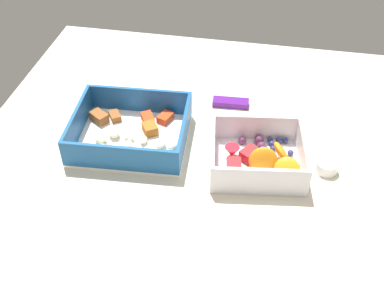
{
  "coord_description": "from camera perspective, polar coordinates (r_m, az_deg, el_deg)",
  "views": [
    {
      "loc": [
        10.38,
        -60.52,
        58.81
      ],
      "look_at": [
        -1.08,
        0.27,
        4.0
      ],
      "focal_mm": 45.05,
      "sensor_mm": 36.0,
      "label": 1
    }
  ],
  "objects": [
    {
      "name": "fruit_bowl",
      "position": [
        0.81,
        7.95,
        -1.59
      ],
      "size": [
        17.15,
        15.56,
        5.64
      ],
      "rotation": [
        0.0,
        0.0,
        0.14
      ],
      "color": "white",
      "rests_on": "table_surface"
    },
    {
      "name": "pasta_container",
      "position": [
        0.86,
        -7.29,
        1.27
      ],
      "size": [
        20.77,
        17.99,
        5.6
      ],
      "rotation": [
        0.0,
        0.0,
        0.06
      ],
      "color": "white",
      "rests_on": "table_surface"
    },
    {
      "name": "table_surface",
      "position": [
        0.84,
        0.69,
        -1.73
      ],
      "size": [
        80.0,
        80.0,
        2.0
      ],
      "primitive_type": "cube",
      "color": "beige",
      "rests_on": "ground"
    },
    {
      "name": "candy_bar",
      "position": [
        0.95,
        4.6,
        4.9
      ],
      "size": [
        7.12,
        2.78,
        1.2
      ],
      "primitive_type": "cube",
      "rotation": [
        0.0,
        0.0,
        0.06
      ],
      "color": "#51197A",
      "rests_on": "table_surface"
    },
    {
      "name": "paper_cup_liner",
      "position": [
        0.83,
        15.68,
        -2.53
      ],
      "size": [
        3.61,
        3.61,
        1.97
      ],
      "primitive_type": "cylinder",
      "color": "white",
      "rests_on": "table_surface"
    }
  ]
}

